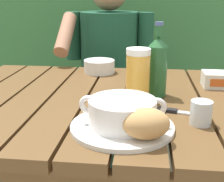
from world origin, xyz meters
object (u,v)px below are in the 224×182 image
at_px(person_eating, 108,66).
at_px(beer_glass, 138,76).
at_px(water_glass_small, 201,113).
at_px(serving_plate, 122,127).
at_px(butter_tub, 219,80).
at_px(diner_bowl, 99,66).
at_px(chair_near_diner, 112,97).
at_px(table_knife, 176,112).
at_px(soup_bowl, 122,111).
at_px(beer_bottle, 157,65).
at_px(bread_roll, 146,124).

bearing_deg(person_eating, beer_glass, -75.42).
height_order(person_eating, water_glass_small, person_eating).
relative_size(serving_plate, butter_tub, 2.18).
bearing_deg(diner_bowl, chair_near_diner, 90.00).
bearing_deg(person_eating, table_knife, -69.14).
bearing_deg(table_knife, serving_plate, -139.87).
bearing_deg(person_eating, soup_bowl, -80.72).
height_order(table_knife, diner_bowl, diner_bowl).
bearing_deg(serving_plate, water_glass_small, 14.00).
bearing_deg(water_glass_small, butter_tub, 70.49).
height_order(chair_near_diner, person_eating, person_eating).
bearing_deg(beer_bottle, serving_plate, -108.44).
bearing_deg(serving_plate, butter_tub, 50.98).
height_order(person_eating, beer_bottle, person_eating).
height_order(bread_roll, table_knife, bread_roll).
xyz_separation_m(beer_glass, diner_bowl, (-0.18, 0.37, -0.06)).
bearing_deg(person_eating, butter_tub, -46.04).
relative_size(soup_bowl, water_glass_small, 3.40).
bearing_deg(butter_tub, water_glass_small, -109.51).
bearing_deg(water_glass_small, soup_bowl, -166.00).
bearing_deg(soup_bowl, chair_near_diner, 97.50).
bearing_deg(beer_glass, water_glass_small, -43.16).
bearing_deg(water_glass_small, table_knife, 126.46).
height_order(water_glass_small, table_knife, water_glass_small).
distance_m(person_eating, diner_bowl, 0.35).
distance_m(serving_plate, water_glass_small, 0.21).
bearing_deg(beer_bottle, table_knife, -71.01).
height_order(chair_near_diner, diner_bowl, chair_near_diner).
bearing_deg(water_glass_small, diner_bowl, 123.81).
height_order(serving_plate, table_knife, serving_plate).
bearing_deg(serving_plate, bread_roll, -49.40).
xyz_separation_m(serving_plate, water_glass_small, (0.21, 0.05, 0.03)).
relative_size(bread_roll, beer_bottle, 0.50).
height_order(soup_bowl, beer_bottle, beer_bottle).
relative_size(chair_near_diner, beer_bottle, 3.76).
bearing_deg(water_glass_small, beer_glass, 136.84).
relative_size(chair_near_diner, person_eating, 0.77).
distance_m(person_eating, butter_tub, 0.70).
height_order(serving_plate, bread_roll, bread_roll).
height_order(person_eating, diner_bowl, person_eating).
distance_m(beer_glass, table_knife, 0.17).
distance_m(beer_glass, beer_bottle, 0.10).
height_order(soup_bowl, beer_glass, beer_glass).
xyz_separation_m(beer_glass, table_knife, (0.12, -0.09, -0.08)).
bearing_deg(beer_bottle, bread_roll, -95.60).
xyz_separation_m(water_glass_small, butter_tub, (0.13, 0.36, -0.00)).
bearing_deg(bread_roll, table_knife, 65.51).
relative_size(chair_near_diner, table_knife, 6.61).
bearing_deg(person_eating, serving_plate, -80.72).
bearing_deg(serving_plate, beer_glass, 81.32).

